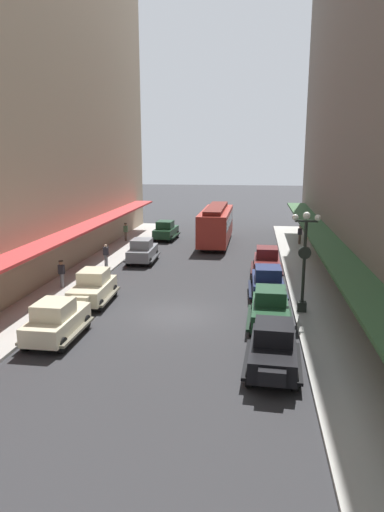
% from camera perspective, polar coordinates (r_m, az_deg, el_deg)
% --- Properties ---
extents(ground_plane, '(200.00, 200.00, 0.00)m').
position_cam_1_polar(ground_plane, '(23.99, -1.94, -7.30)').
color(ground_plane, '#2D2D30').
extents(sidewalk_left, '(3.00, 60.00, 0.15)m').
position_cam_1_polar(sidewalk_left, '(26.24, -18.41, -6.03)').
color(sidewalk_left, '#A8A59E').
rests_on(sidewalk_left, ground).
extents(sidewalk_right, '(3.00, 60.00, 0.15)m').
position_cam_1_polar(sidewalk_right, '(23.94, 16.21, -7.67)').
color(sidewalk_right, '#A8A59E').
rests_on(sidewalk_right, ground).
extents(parked_car_0, '(2.24, 4.30, 1.84)m').
position_cam_1_polar(parked_car_0, '(27.02, 9.29, -3.07)').
color(parked_car_0, '#19234C').
rests_on(parked_car_0, ground).
extents(parked_car_1, '(2.20, 4.28, 1.84)m').
position_cam_1_polar(parked_car_1, '(22.48, 9.60, -6.32)').
color(parked_car_1, '#193D23').
rests_on(parked_car_1, ground).
extents(parked_car_2, '(2.17, 4.27, 1.84)m').
position_cam_1_polar(parked_car_2, '(21.55, -16.34, -7.51)').
color(parked_car_2, beige).
rests_on(parked_car_2, ground).
extents(parked_car_3, '(2.17, 4.27, 1.84)m').
position_cam_1_polar(parked_car_3, '(32.08, 9.21, -0.59)').
color(parked_car_3, '#591919').
rests_on(parked_car_3, ground).
extents(parked_car_4, '(2.25, 4.30, 1.84)m').
position_cam_1_polar(parked_car_4, '(26.17, -12.10, -3.71)').
color(parked_car_4, beige).
rests_on(parked_car_4, ground).
extents(parked_car_5, '(2.31, 4.32, 1.84)m').
position_cam_1_polar(parked_car_5, '(44.50, -3.25, 3.22)').
color(parked_car_5, '#193D23').
rests_on(parked_car_5, ground).
extents(parked_car_6, '(2.31, 4.32, 1.84)m').
position_cam_1_polar(parked_car_6, '(18.15, 9.95, -11.02)').
color(parked_car_6, black).
rests_on(parked_car_6, ground).
extents(parked_car_7, '(2.24, 4.30, 1.84)m').
position_cam_1_polar(parked_car_7, '(35.30, -6.13, 0.71)').
color(parked_car_7, slate).
rests_on(parked_car_7, ground).
extents(streetcar, '(2.57, 9.61, 3.46)m').
position_cam_1_polar(streetcar, '(42.28, 2.97, 4.05)').
color(streetcar, '#A52D23').
rests_on(streetcar, ground).
extents(lamp_post_with_clock, '(1.42, 0.44, 5.16)m').
position_cam_1_polar(lamp_post_with_clock, '(24.03, 13.68, -0.21)').
color(lamp_post_with_clock, black).
rests_on(lamp_post_with_clock, sidewalk_right).
extents(fire_hydrant, '(0.24, 0.24, 0.82)m').
position_cam_1_polar(fire_hydrant, '(28.83, -13.27, -3.05)').
color(fire_hydrant, '#B21E19').
rests_on(fire_hydrant, sidewalk_left).
extents(pedestrian_0, '(0.36, 0.24, 1.64)m').
position_cam_1_polar(pedestrian_0, '(33.77, -10.56, 0.10)').
color(pedestrian_0, slate).
rests_on(pedestrian_0, sidewalk_left).
extents(pedestrian_1, '(0.36, 0.28, 1.67)m').
position_cam_1_polar(pedestrian_1, '(29.12, -15.77, -2.11)').
color(pedestrian_1, slate).
rests_on(pedestrian_1, sidewalk_left).
extents(pedestrian_2, '(0.36, 0.28, 1.67)m').
position_cam_1_polar(pedestrian_2, '(42.67, 13.14, 2.60)').
color(pedestrian_2, '#4C4238').
rests_on(pedestrian_2, sidewalk_right).
extents(pedestrian_4, '(0.36, 0.28, 1.67)m').
position_cam_1_polar(pedestrian_4, '(37.29, 14.03, 1.15)').
color(pedestrian_4, '#4C4238').
rests_on(pedestrian_4, sidewalk_right).
extents(pedestrian_5, '(0.36, 0.28, 1.67)m').
position_cam_1_polar(pedestrian_5, '(43.44, -8.17, 2.97)').
color(pedestrian_5, '#4C4238').
rests_on(pedestrian_5, sidewalk_left).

